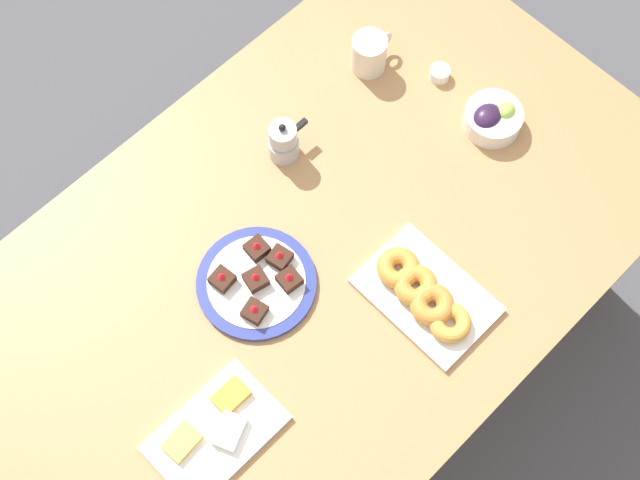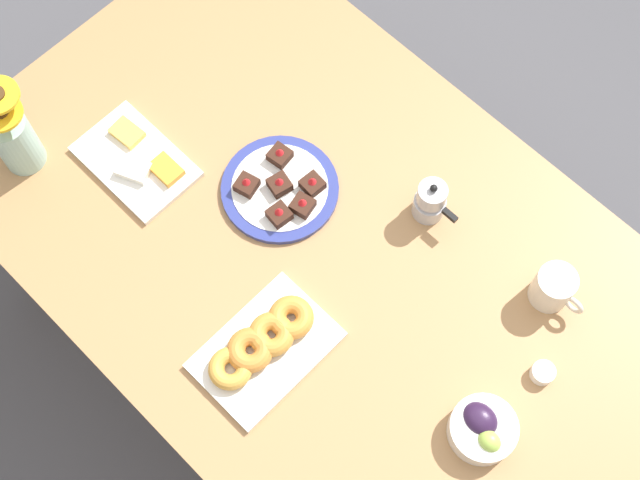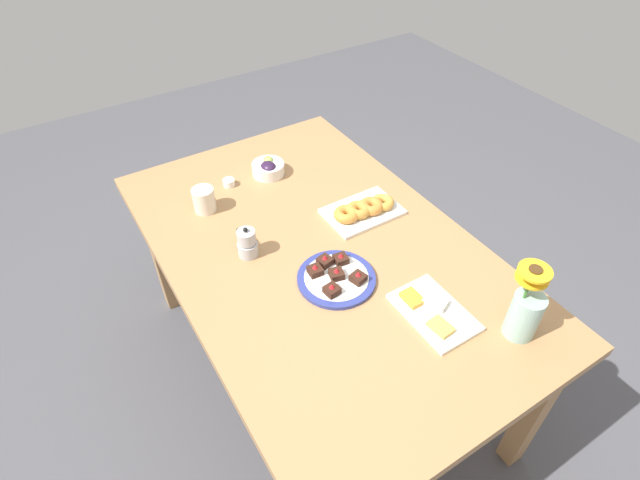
{
  "view_description": "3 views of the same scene",
  "coord_description": "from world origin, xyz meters",
  "px_view_note": "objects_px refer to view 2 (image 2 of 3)",
  "views": [
    {
      "loc": [
        -0.53,
        -0.54,
        2.52
      ],
      "look_at": [
        0.0,
        0.0,
        0.78
      ],
      "focal_mm": 50.0,
      "sensor_mm": 36.0,
      "label": 1
    },
    {
      "loc": [
        0.49,
        -0.5,
        2.49
      ],
      "look_at": [
        0.0,
        0.0,
        0.78
      ],
      "focal_mm": 50.0,
      "sensor_mm": 36.0,
      "label": 2
    },
    {
      "loc": [
        -1.07,
        0.67,
        1.93
      ],
      "look_at": [
        0.0,
        0.0,
        0.78
      ],
      "focal_mm": 28.0,
      "sensor_mm": 36.0,
      "label": 3
    }
  ],
  "objects_px": {
    "grape_bowl": "(483,429)",
    "dessert_plate": "(280,189)",
    "flower_vase": "(14,138)",
    "jam_cup_honey": "(543,373)",
    "cheese_platter": "(137,161)",
    "coffee_mug": "(554,288)",
    "croissant_platter": "(264,344)",
    "dining_table": "(320,262)",
    "moka_pot": "(430,201)"
  },
  "relations": [
    {
      "from": "grape_bowl",
      "to": "dessert_plate",
      "type": "distance_m",
      "value": 0.66
    },
    {
      "from": "flower_vase",
      "to": "jam_cup_honey",
      "type": "bearing_deg",
      "value": 20.48
    },
    {
      "from": "dessert_plate",
      "to": "cheese_platter",
      "type": "bearing_deg",
      "value": -147.65
    },
    {
      "from": "coffee_mug",
      "to": "croissant_platter",
      "type": "distance_m",
      "value": 0.6
    },
    {
      "from": "cheese_platter",
      "to": "flower_vase",
      "type": "relative_size",
      "value": 0.98
    },
    {
      "from": "cheese_platter",
      "to": "flower_vase",
      "type": "height_order",
      "value": "flower_vase"
    },
    {
      "from": "grape_bowl",
      "to": "croissant_platter",
      "type": "height_order",
      "value": "grape_bowl"
    },
    {
      "from": "croissant_platter",
      "to": "coffee_mug",
      "type": "bearing_deg",
      "value": 55.31
    },
    {
      "from": "coffee_mug",
      "to": "jam_cup_honey",
      "type": "distance_m",
      "value": 0.17
    },
    {
      "from": "dining_table",
      "to": "flower_vase",
      "type": "xyz_separation_m",
      "value": [
        -0.61,
        -0.3,
        0.18
      ]
    },
    {
      "from": "cheese_platter",
      "to": "jam_cup_honey",
      "type": "distance_m",
      "value": 0.97
    },
    {
      "from": "croissant_platter",
      "to": "jam_cup_honey",
      "type": "distance_m",
      "value": 0.56
    },
    {
      "from": "dining_table",
      "to": "jam_cup_honey",
      "type": "distance_m",
      "value": 0.53
    },
    {
      "from": "cheese_platter",
      "to": "croissant_platter",
      "type": "height_order",
      "value": "croissant_platter"
    },
    {
      "from": "dining_table",
      "to": "moka_pot",
      "type": "bearing_deg",
      "value": 64.51
    },
    {
      "from": "coffee_mug",
      "to": "flower_vase",
      "type": "distance_m",
      "value": 1.17
    },
    {
      "from": "cheese_platter",
      "to": "croissant_platter",
      "type": "bearing_deg",
      "value": -10.95
    },
    {
      "from": "coffee_mug",
      "to": "moka_pot",
      "type": "bearing_deg",
      "value": -174.14
    },
    {
      "from": "dining_table",
      "to": "coffee_mug",
      "type": "height_order",
      "value": "coffee_mug"
    },
    {
      "from": "coffee_mug",
      "to": "cheese_platter",
      "type": "height_order",
      "value": "coffee_mug"
    },
    {
      "from": "dessert_plate",
      "to": "moka_pot",
      "type": "distance_m",
      "value": 0.32
    },
    {
      "from": "grape_bowl",
      "to": "jam_cup_honey",
      "type": "distance_m",
      "value": 0.17
    },
    {
      "from": "flower_vase",
      "to": "moka_pot",
      "type": "xyz_separation_m",
      "value": [
        0.72,
        0.53,
        -0.04
      ]
    },
    {
      "from": "jam_cup_honey",
      "to": "dining_table",
      "type": "bearing_deg",
      "value": -167.28
    },
    {
      "from": "croissant_platter",
      "to": "moka_pot",
      "type": "xyz_separation_m",
      "value": [
        0.03,
        0.46,
        0.03
      ]
    },
    {
      "from": "dining_table",
      "to": "jam_cup_honey",
      "type": "height_order",
      "value": "jam_cup_honey"
    },
    {
      "from": "croissant_platter",
      "to": "jam_cup_honey",
      "type": "height_order",
      "value": "croissant_platter"
    },
    {
      "from": "dining_table",
      "to": "coffee_mug",
      "type": "distance_m",
      "value": 0.5
    },
    {
      "from": "coffee_mug",
      "to": "jam_cup_honey",
      "type": "relative_size",
      "value": 2.45
    },
    {
      "from": "grape_bowl",
      "to": "flower_vase",
      "type": "height_order",
      "value": "flower_vase"
    },
    {
      "from": "coffee_mug",
      "to": "moka_pot",
      "type": "distance_m",
      "value": 0.31
    },
    {
      "from": "croissant_platter",
      "to": "moka_pot",
      "type": "distance_m",
      "value": 0.46
    },
    {
      "from": "cheese_platter",
      "to": "moka_pot",
      "type": "bearing_deg",
      "value": 34.18
    },
    {
      "from": "jam_cup_honey",
      "to": "flower_vase",
      "type": "distance_m",
      "value": 1.2
    },
    {
      "from": "jam_cup_honey",
      "to": "dessert_plate",
      "type": "height_order",
      "value": "dessert_plate"
    },
    {
      "from": "dessert_plate",
      "to": "grape_bowl",
      "type": "bearing_deg",
      "value": -8.03
    },
    {
      "from": "dessert_plate",
      "to": "dining_table",
      "type": "bearing_deg",
      "value": -12.55
    },
    {
      "from": "jam_cup_honey",
      "to": "coffee_mug",
      "type": "bearing_deg",
      "value": 124.3
    },
    {
      "from": "moka_pot",
      "to": "cheese_platter",
      "type": "bearing_deg",
      "value": -145.82
    },
    {
      "from": "coffee_mug",
      "to": "flower_vase",
      "type": "relative_size",
      "value": 0.44
    },
    {
      "from": "grape_bowl",
      "to": "jam_cup_honey",
      "type": "relative_size",
      "value": 2.78
    },
    {
      "from": "croissant_platter",
      "to": "flower_vase",
      "type": "xyz_separation_m",
      "value": [
        -0.68,
        -0.07,
        0.07
      ]
    },
    {
      "from": "moka_pot",
      "to": "grape_bowl",
      "type": "bearing_deg",
      "value": -35.85
    },
    {
      "from": "grape_bowl",
      "to": "cheese_platter",
      "type": "height_order",
      "value": "grape_bowl"
    },
    {
      "from": "coffee_mug",
      "to": "moka_pot",
      "type": "xyz_separation_m",
      "value": [
        -0.31,
        -0.03,
        0.0
      ]
    },
    {
      "from": "dessert_plate",
      "to": "moka_pot",
      "type": "relative_size",
      "value": 2.16
    },
    {
      "from": "jam_cup_honey",
      "to": "flower_vase",
      "type": "relative_size",
      "value": 0.18
    },
    {
      "from": "cheese_platter",
      "to": "flower_vase",
      "type": "distance_m",
      "value": 0.26
    },
    {
      "from": "cheese_platter",
      "to": "flower_vase",
      "type": "xyz_separation_m",
      "value": [
        -0.18,
        -0.16,
        0.08
      ]
    },
    {
      "from": "dining_table",
      "to": "flower_vase",
      "type": "height_order",
      "value": "flower_vase"
    }
  ]
}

